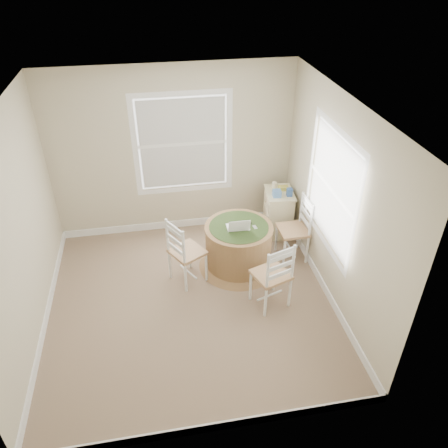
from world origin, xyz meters
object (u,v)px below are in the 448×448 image
object	(u,v)px
laptop	(238,227)
corner_chest	(278,212)
round_table	(238,245)
chair_right	(293,230)
chair_near	(271,274)
chair_left	(187,251)

from	to	relation	value
laptop	corner_chest	bearing A→B (deg)	-135.80
round_table	chair_right	xyz separation A→B (m)	(0.81, 0.07, 0.11)
chair_near	corner_chest	distance (m)	1.64
corner_chest	chair_left	bearing A→B (deg)	-143.67
chair_left	chair_near	bearing A→B (deg)	-153.67
chair_left	chair_near	world-z (taller)	same
round_table	laptop	xyz separation A→B (m)	(-0.02, -0.04, 0.33)
chair_left	chair_right	bearing A→B (deg)	-111.22
round_table	chair_right	world-z (taller)	chair_right
corner_chest	round_table	bearing A→B (deg)	-131.34
round_table	corner_chest	bearing A→B (deg)	34.36
chair_left	corner_chest	bearing A→B (deg)	-89.63
laptop	corner_chest	world-z (taller)	laptop
chair_near	laptop	size ratio (longest dim) A/B	3.22
laptop	corner_chest	distance (m)	1.16
chair_right	chair_near	bearing A→B (deg)	-33.93
corner_chest	chair_near	bearing A→B (deg)	-103.36
chair_left	laptop	world-z (taller)	chair_left
chair_left	chair_right	xyz separation A→B (m)	(1.54, 0.24, 0.00)
round_table	chair_right	distance (m)	0.82
chair_left	laptop	size ratio (longest dim) A/B	3.22
chair_right	chair_left	bearing A→B (deg)	-82.73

